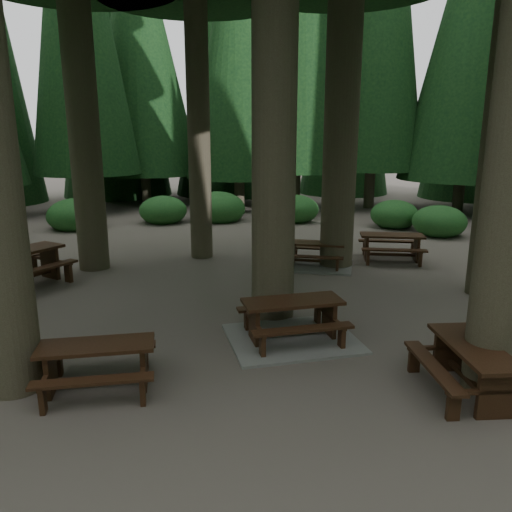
# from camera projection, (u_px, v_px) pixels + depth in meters

# --- Properties ---
(ground) EXTENTS (80.00, 80.00, 0.00)m
(ground) POSITION_uv_depth(u_px,v_px,m) (232.00, 318.00, 9.98)
(ground) COLOR #564C46
(ground) RESTS_ON ground
(picnic_table_a) EXTENTS (2.68, 2.43, 0.76)m
(picnic_table_a) POSITION_uv_depth(u_px,v_px,m) (292.00, 327.00, 8.87)
(picnic_table_a) COLOR gray
(picnic_table_a) RESTS_ON ground
(picnic_table_b) EXTENTS (2.41, 2.58, 0.89)m
(picnic_table_b) POSITION_uv_depth(u_px,v_px,m) (19.00, 263.00, 11.89)
(picnic_table_b) COLOR black
(picnic_table_b) RESTS_ON ground
(picnic_table_c) EXTENTS (2.20, 1.91, 0.67)m
(picnic_table_c) POSITION_uv_depth(u_px,v_px,m) (316.00, 259.00, 13.78)
(picnic_table_c) COLOR gray
(picnic_table_c) RESTS_ON ground
(picnic_table_d) EXTENTS (1.84, 1.52, 0.77)m
(picnic_table_d) POSITION_uv_depth(u_px,v_px,m) (392.00, 243.00, 14.33)
(picnic_table_d) COLOR black
(picnic_table_d) RESTS_ON ground
(picnic_table_e) EXTENTS (1.88, 1.65, 0.70)m
(picnic_table_e) POSITION_uv_depth(u_px,v_px,m) (97.00, 359.00, 7.12)
(picnic_table_e) COLOR black
(picnic_table_e) RESTS_ON ground
(picnic_table_f) EXTENTS (1.57, 1.85, 0.73)m
(picnic_table_f) POSITION_uv_depth(u_px,v_px,m) (472.00, 361.00, 7.02)
(picnic_table_f) COLOR black
(picnic_table_f) RESTS_ON ground
(shrub_ring) EXTENTS (23.86, 24.64, 1.49)m
(shrub_ring) POSITION_uv_depth(u_px,v_px,m) (269.00, 288.00, 10.56)
(shrub_ring) COLOR #205D27
(shrub_ring) RESTS_ON ground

